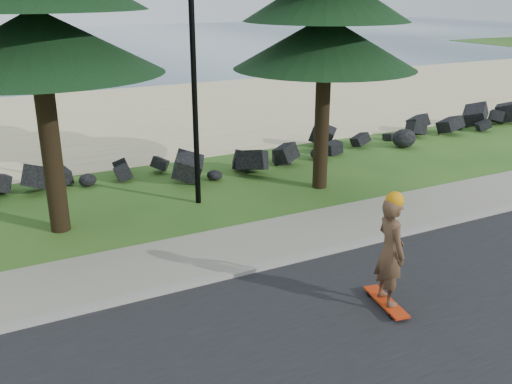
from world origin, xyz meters
TOP-DOWN VIEW (x-y plane):
  - ground at (0.00, 0.00)m, footprint 160.00×160.00m
  - road at (0.00, -4.50)m, footprint 160.00×7.00m
  - kerb at (0.00, -0.90)m, footprint 160.00×0.20m
  - sidewalk at (0.00, 0.20)m, footprint 160.00×2.00m
  - beach_sand at (0.00, 14.50)m, footprint 160.00×15.00m
  - ocean at (0.00, 51.00)m, footprint 160.00×58.00m
  - seawall_boulders at (0.00, 5.60)m, footprint 60.00×2.40m
  - lamp_post at (0.00, 3.20)m, footprint 0.25×0.14m
  - skateboarder at (0.98, -3.15)m, footprint 0.57×1.18m

SIDE VIEW (x-z plane):
  - ground at x=0.00m, z-range 0.00..0.00m
  - seawall_boulders at x=0.00m, z-range -0.55..0.55m
  - ocean at x=0.00m, z-range 0.00..0.01m
  - beach_sand at x=0.00m, z-range 0.00..0.01m
  - road at x=0.00m, z-range 0.00..0.02m
  - sidewalk at x=0.00m, z-range 0.00..0.08m
  - kerb at x=0.00m, z-range 0.00..0.10m
  - skateboarder at x=0.98m, z-range 0.01..2.14m
  - lamp_post at x=0.00m, z-range 0.06..8.20m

